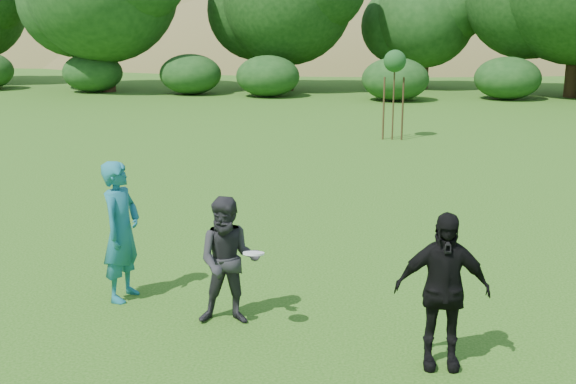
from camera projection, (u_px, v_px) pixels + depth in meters
name	position (u px, v px, depth m)	size (l,w,h in m)	color
ground	(253.00, 330.00, 9.33)	(120.00, 120.00, 0.00)	#19470C
player_teal	(121.00, 231.00, 10.14)	(0.73, 0.48, 2.01)	#1A6777
player_grey	(229.00, 261.00, 9.36)	(0.83, 0.65, 1.71)	#272729
player_black	(442.00, 291.00, 8.19)	(1.09, 0.45, 1.85)	black
frisbee	(254.00, 253.00, 8.93)	(0.27, 0.27, 0.07)	white
sapling	(395.00, 64.00, 22.61)	(0.70, 0.70, 2.85)	#3B2B17
hillside	(374.00, 164.00, 77.96)	(150.00, 72.00, 52.00)	olive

